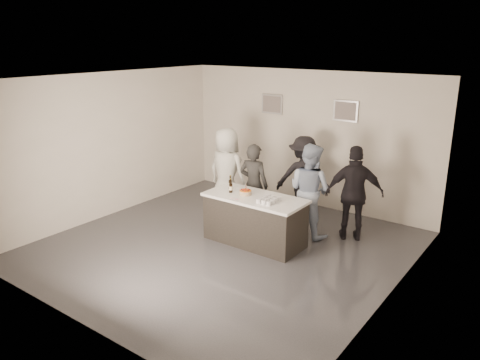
{
  "coord_description": "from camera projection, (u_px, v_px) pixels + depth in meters",
  "views": [
    {
      "loc": [
        4.84,
        -6.11,
        3.64
      ],
      "look_at": [
        0.0,
        0.5,
        1.15
      ],
      "focal_mm": 35.0,
      "sensor_mm": 36.0,
      "label": 1
    }
  ],
  "objects": [
    {
      "name": "person_guest_back",
      "position": [
        303.0,
        177.0,
        9.72
      ],
      "size": [
        1.29,
        1.04,
        1.74
      ],
      "primitive_type": "imported",
      "rotation": [
        0.0,
        0.0,
        3.56
      ],
      "color": "black",
      "rests_on": "ground"
    },
    {
      "name": "person_guest_right",
      "position": [
        354.0,
        193.0,
        8.61
      ],
      "size": [
        1.13,
        0.88,
        1.79
      ],
      "primitive_type": "imported",
      "rotation": [
        0.0,
        0.0,
        3.63
      ],
      "color": "black",
      "rests_on": "ground"
    },
    {
      "name": "wall_right",
      "position": [
        395.0,
        202.0,
        6.38
      ],
      "size": [
        0.04,
        6.0,
        3.0
      ],
      "primitive_type": "cube",
      "color": "silver",
      "rests_on": "ground"
    },
    {
      "name": "wall_front",
      "position": [
        72.0,
        219.0,
        5.76
      ],
      "size": [
        6.0,
        0.04,
        3.0
      ],
      "primitive_type": "cube",
      "color": "silver",
      "rests_on": "ground"
    },
    {
      "name": "beer_bottle_b",
      "position": [
        231.0,
        186.0,
        8.63
      ],
      "size": [
        0.07,
        0.07,
        0.26
      ],
      "primitive_type": "cylinder",
      "color": "black",
      "rests_on": "bar_counter"
    },
    {
      "name": "picture_right",
      "position": [
        346.0,
        111.0,
        9.65
      ],
      "size": [
        0.54,
        0.04,
        0.44
      ],
      "primitive_type": "cube",
      "color": "#B2B2B7",
      "rests_on": "wall_back"
    },
    {
      "name": "beer_bottle_a",
      "position": [
        230.0,
        182.0,
        8.83
      ],
      "size": [
        0.07,
        0.07,
        0.26
      ],
      "primitive_type": "cylinder",
      "color": "black",
      "rests_on": "bar_counter"
    },
    {
      "name": "floor",
      "position": [
        224.0,
        247.0,
        8.51
      ],
      "size": [
        6.0,
        6.0,
        0.0
      ],
      "primitive_type": "plane",
      "color": "#3D3D42",
      "rests_on": "ground"
    },
    {
      "name": "person_main_blue",
      "position": [
        310.0,
        190.0,
        8.81
      ],
      "size": [
        0.97,
        0.81,
        1.79
      ],
      "primitive_type": "imported",
      "rotation": [
        0.0,
        0.0,
        2.98
      ],
      "color": "#97A8C6",
      "rests_on": "ground"
    },
    {
      "name": "bar_counter",
      "position": [
        255.0,
        220.0,
        8.57
      ],
      "size": [
        1.86,
        0.86,
        0.9
      ],
      "primitive_type": "cube",
      "color": "white",
      "rests_on": "ground"
    },
    {
      "name": "cake",
      "position": [
        245.0,
        193.0,
        8.53
      ],
      "size": [
        0.22,
        0.22,
        0.08
      ],
      "primitive_type": "cylinder",
      "color": "orange",
      "rests_on": "bar_counter"
    },
    {
      "name": "wall_back",
      "position": [
        306.0,
        139.0,
        10.39
      ],
      "size": [
        6.0,
        0.04,
        3.0
      ],
      "primitive_type": "cube",
      "color": "silver",
      "rests_on": "ground"
    },
    {
      "name": "ceiling",
      "position": [
        222.0,
        79.0,
        7.64
      ],
      "size": [
        6.0,
        6.0,
        0.0
      ],
      "primitive_type": "plane",
      "rotation": [
        3.14,
        0.0,
        0.0
      ],
      "color": "white"
    },
    {
      "name": "candles",
      "position": [
        232.0,
        199.0,
        8.32
      ],
      "size": [
        0.24,
        0.08,
        0.01
      ],
      "primitive_type": "cube",
      "color": "pink",
      "rests_on": "bar_counter"
    },
    {
      "name": "person_guest_left",
      "position": [
        227.0,
        171.0,
        9.91
      ],
      "size": [
        0.92,
        0.61,
        1.86
      ],
      "primitive_type": "imported",
      "rotation": [
        0.0,
        0.0,
        3.12
      ],
      "color": "silver",
      "rests_on": "ground"
    },
    {
      "name": "person_main_black",
      "position": [
        254.0,
        185.0,
        9.3
      ],
      "size": [
        0.66,
        0.48,
        1.68
      ],
      "primitive_type": "imported",
      "rotation": [
        0.0,
        0.0,
        3.28
      ],
      "color": "#252525",
      "rests_on": "ground"
    },
    {
      "name": "wall_left",
      "position": [
        110.0,
        145.0,
        9.77
      ],
      "size": [
        0.04,
        6.0,
        3.0
      ],
      "primitive_type": "cube",
      "color": "silver",
      "rests_on": "ground"
    },
    {
      "name": "picture_left",
      "position": [
        272.0,
        104.0,
        10.67
      ],
      "size": [
        0.54,
        0.04,
        0.44
      ],
      "primitive_type": "cube",
      "color": "#B2B2B7",
      "rests_on": "wall_back"
    },
    {
      "name": "tumbler_cluster",
      "position": [
        269.0,
        200.0,
        8.15
      ],
      "size": [
        0.3,
        0.4,
        0.08
      ],
      "primitive_type": "cube",
      "color": "orange",
      "rests_on": "bar_counter"
    }
  ]
}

